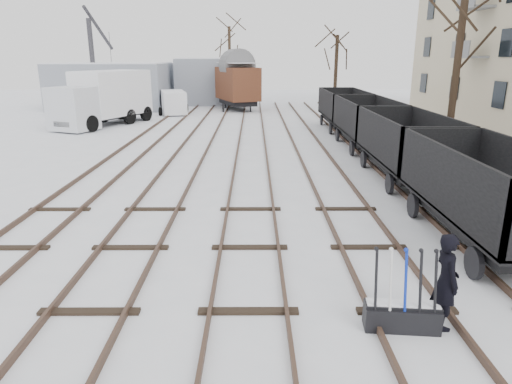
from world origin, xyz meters
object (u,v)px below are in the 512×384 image
Objects in this scene: freight_wagon_a at (486,207)px; box_van_wagon at (237,83)px; ground_frame at (402,314)px; panel_van at (174,102)px; lorry at (104,98)px; crane at (95,83)px; worker at (446,281)px.

box_van_wagon reaches higher than freight_wagon_a.
freight_wagon_a is (3.28, 3.89, 0.68)m from ground_frame.
ground_frame is 0.33× the size of panel_van.
lorry is at bearing 122.93° from ground_frame.
freight_wagon_a is at bearing -79.57° from panel_van.
box_van_wagon is (-7.36, 30.68, 1.43)m from freight_wagon_a.
box_van_wagon reaches higher than lorry.
panel_van is at bearing 111.90° from ground_frame.
panel_van is (-9.31, 31.61, 0.69)m from ground_frame.
box_van_wagon is 1.32× the size of panel_van.
freight_wagon_a is 37.71m from crane.
worker is at bearing -37.77° from lorry.
freight_wagon_a is (2.53, 3.79, 0.08)m from worker.
lorry is at bearing -152.93° from box_van_wagon.
worker is 34.83m from box_van_wagon.
ground_frame is 0.18× the size of lorry.
freight_wagon_a is 1.36× the size of panel_van.
panel_van is at bearing 114.44° from freight_wagon_a.
box_van_wagon is at bearing 70.84° from lorry.
crane reaches higher than panel_van.
ground_frame is at bearing -103.70° from box_van_wagon.
worker is 0.29× the size of freight_wagon_a.
box_van_wagon reaches higher than ground_frame.
crane reaches higher than worker.
worker reaches higher than ground_frame.
panel_van is (3.62, 6.71, -0.93)m from lorry.
freight_wagon_a is 26.56m from lorry.
worker is (0.75, 0.10, 0.60)m from ground_frame.
box_van_wagon is (-4.83, 34.46, 1.51)m from worker.
crane reaches higher than box_van_wagon.
freight_wagon_a is 0.70× the size of crane.
panel_van is 8.81m from crane.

